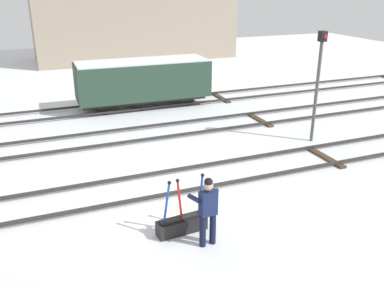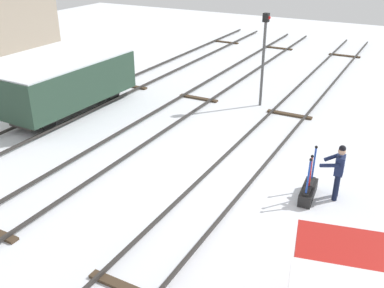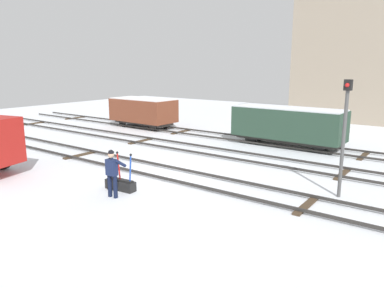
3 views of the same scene
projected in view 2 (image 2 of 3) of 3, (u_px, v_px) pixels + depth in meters
The scene contains 8 objects.
ground_plane at pixel (235, 174), 14.25m from camera, with size 60.00×60.00×0.00m, color silver.
track_main_line at pixel (235, 171), 14.20m from camera, with size 44.00×1.94×0.18m.
track_siding_near at pixel (124, 143), 16.10m from camera, with size 44.00×1.94×0.18m.
track_siding_far at pixel (45, 123), 17.80m from camera, with size 44.00×1.94×0.18m.
switch_lever_frame at pixel (308, 190), 12.86m from camera, with size 1.26×0.46×1.45m.
rail_worker at pixel (338, 169), 12.56m from camera, with size 0.57×0.65×1.70m.
signal_post at pixel (264, 51), 18.99m from camera, with size 0.24×0.32×4.07m.
freight_car_far_end at pixel (72, 84), 18.71m from camera, with size 6.24×2.16×2.23m.
Camera 2 is at (-11.61, -4.73, 6.97)m, focal length 41.23 mm.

